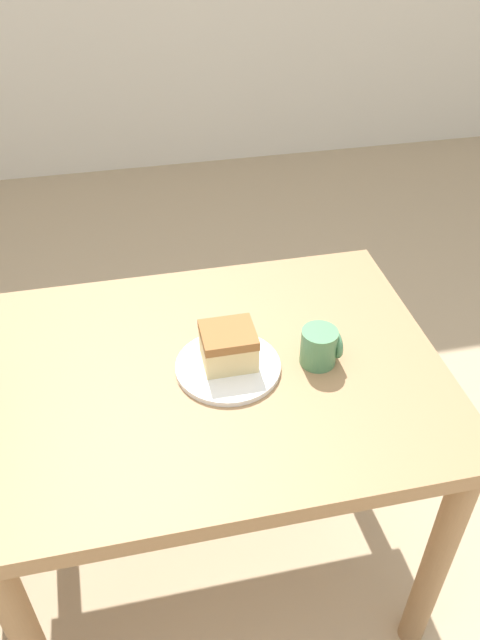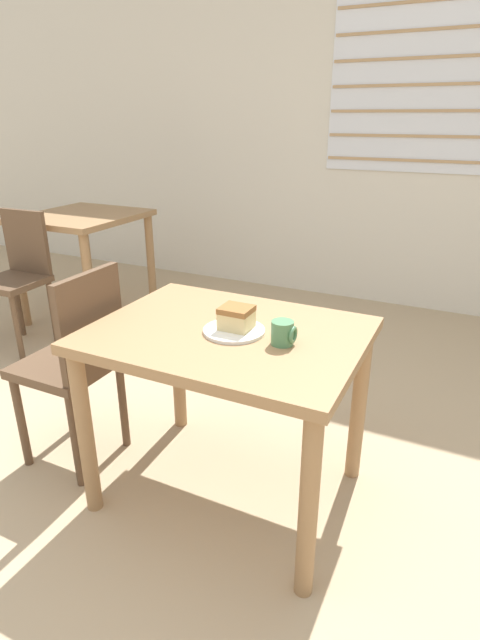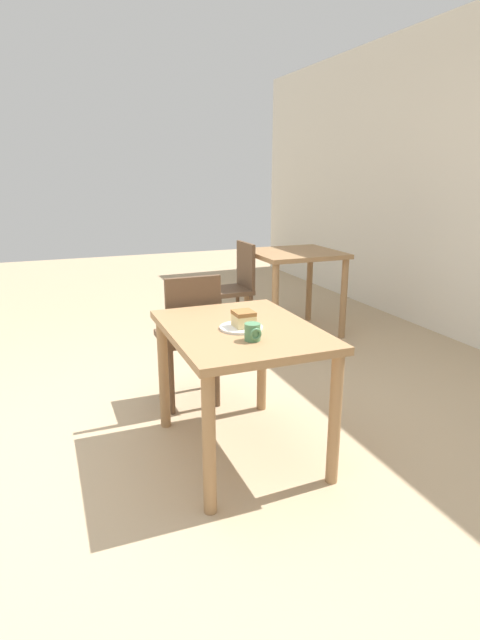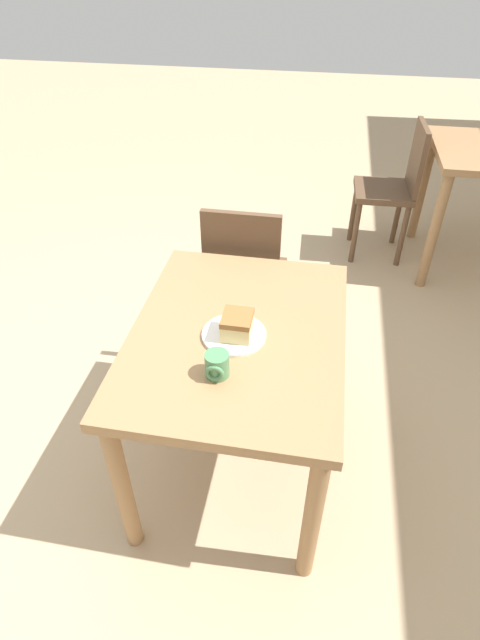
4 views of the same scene
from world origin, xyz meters
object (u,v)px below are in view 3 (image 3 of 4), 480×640
Objects in this scene: dining_table_far at (295,267)px; chair_near_window at (190,334)px; coffee_mug at (253,332)px; cake_slice at (244,319)px; chair_far_corner at (235,286)px; plate at (241,328)px; dining_table_near at (240,347)px.

dining_table_far is 0.90× the size of chair_near_window.
dining_table_far is 2.40m from coffee_mug.
coffee_mug is (0.19, -0.03, -0.01)m from cake_slice.
coffee_mug is (2.08, -0.70, 0.27)m from chair_far_corner.
dining_table_far is at bearing 147.77° from coffee_mug.
chair_near_window is at bearing -173.45° from plate.
chair_near_window is 8.01× the size of cake_slice.
dining_table_far is 3.61× the size of plate.
coffee_mug is (0.19, -0.02, 0.04)m from plate.
chair_far_corner reaches higher than plate.
dining_table_near is at bearing 97.52° from chair_near_window.
dining_table_near is 2.20m from dining_table_far.
chair_near_window reaches higher than dining_table_near.
chair_near_window reaches higher than cake_slice.
plate is at bearing -22.19° from chair_far_corner.
plate is (1.84, -1.26, 0.09)m from dining_table_far.
chair_far_corner is 4.01× the size of plate.
coffee_mug reaches higher than dining_table_near.
dining_table_far reaches higher than dining_table_near.
chair_far_corner is at bearing 159.88° from dining_table_near.
dining_table_far is (-1.81, 1.26, 0.03)m from dining_table_near.
coffee_mug is at bearing -6.51° from dining_table_near.
cake_slice is at bearing 73.21° from plate.
chair_near_window is (-0.66, -0.09, -0.12)m from dining_table_near.
coffee_mug is at bearing -5.21° from plate.
coffee_mug reaches higher than plate.
dining_table_near is 11.59× the size of coffee_mug.
cake_slice is (1.89, -0.68, 0.28)m from chair_far_corner.
plate is at bearing 174.79° from coffee_mug.
plate is at bearing -106.79° from cake_slice.
dining_table_far is 1.77m from chair_near_window.
chair_far_corner is at bearing 159.97° from plate.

